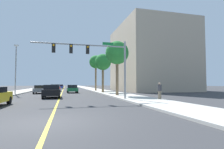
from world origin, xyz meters
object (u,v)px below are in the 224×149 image
palm_mid (103,63)px  car_red (55,88)px  car_black (52,91)px  pedestrian (160,91)px  car_blue (60,86)px  car_gray (40,89)px  street_lamp (16,66)px  car_green (72,89)px  palm_near (117,53)px  palm_far (96,62)px  traffic_signal_mast (95,55)px

palm_mid → car_red: size_ratio=1.67×
car_black → pedestrian: pedestrian is taller
car_blue → car_red: car_red is taller
car_gray → car_red: bearing=71.4°
street_lamp → car_green: size_ratio=1.80×
palm_mid → car_red: (-8.35, 8.49, -4.58)m
street_lamp → car_blue: 30.55m
palm_near → pedestrian: 8.68m
street_lamp → pedestrian: 21.46m
car_red → car_green: 6.83m
palm_far → car_black: 18.83m
car_black → car_gray: bearing=102.3°
palm_near → pedestrian: bearing=-71.4°
palm_mid → car_green: size_ratio=1.64×
pedestrian → car_green: bearing=-75.4°
palm_mid → car_gray: bearing=170.6°
traffic_signal_mast → car_gray: bearing=114.7°
car_gray → pedestrian: bearing=-53.3°
car_red → car_gray: bearing=-106.6°
palm_far → car_red: 10.07m
palm_far → car_gray: bearing=-149.4°
palm_far → car_red: (-8.40, 0.58, -5.52)m
palm_near → palm_far: palm_far is taller
traffic_signal_mast → car_blue: traffic_signal_mast is taller
palm_mid → car_black: (-7.87, -8.26, -4.57)m
palm_mid → car_blue: 30.13m
car_green → car_blue: bearing=94.2°
palm_near → car_blue: bearing=102.7°
traffic_signal_mast → car_black: (-4.35, 4.97, -3.66)m
street_lamp → car_red: street_lamp is taller
car_blue → car_gray: car_gray is taller
car_green → car_black: size_ratio=0.91×
traffic_signal_mast → car_black: size_ratio=2.02×
traffic_signal_mast → palm_mid: size_ratio=1.36×
car_blue → pedestrian: 44.76m
street_lamp → palm_mid: size_ratio=1.10×
palm_far → palm_mid: bearing=-90.3°
car_red → car_green: bearing=-61.5°
pedestrian → palm_far: bearing=-93.1°
traffic_signal_mast → palm_near: bearing=54.3°
car_red → car_green: size_ratio=0.98×
pedestrian → traffic_signal_mast: bearing=-23.9°
palm_far → car_black: (-7.92, -16.17, -5.51)m
traffic_signal_mast → car_black: traffic_signal_mast is taller
traffic_signal_mast → palm_far: (3.57, 21.14, 1.85)m
car_green → car_black: car_black is taller
palm_mid → car_red: 12.76m
car_gray → car_green: (5.29, 0.75, 0.02)m
palm_near → car_blue: palm_near is taller
palm_mid → traffic_signal_mast: bearing=-104.9°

